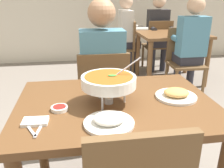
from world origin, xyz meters
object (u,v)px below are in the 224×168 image
(appetizer_plate, at_px, (176,94))
(dining_table_far, at_px, (172,42))
(dining_table_main, at_px, (116,121))
(patron_bg_left, at_px, (128,30))
(diner_main, at_px, (102,68))
(sauce_dish, at_px, (60,108))
(chair_diner_main, at_px, (103,94))
(patron_bg_middle, at_px, (158,29))
(chair_bg_middle, at_px, (158,43))
(chair_bg_left, at_px, (127,44))
(rice_plate, at_px, (109,121))
(patron_bg_right, at_px, (190,42))
(chair_bg_right, at_px, (184,57))
(curry_bowl, at_px, (109,82))

(appetizer_plate, relative_size, dining_table_far, 0.24)
(dining_table_main, bearing_deg, patron_bg_left, 76.48)
(diner_main, distance_m, sauce_dish, 0.85)
(chair_diner_main, xyz_separation_m, patron_bg_middle, (1.23, 2.18, 0.24))
(dining_table_main, distance_m, chair_bg_middle, 3.07)
(diner_main, distance_m, chair_bg_left, 2.20)
(rice_plate, relative_size, patron_bg_middle, 0.18)
(rice_plate, xyz_separation_m, patron_bg_right, (1.35, 1.94, -0.04))
(patron_bg_left, bearing_deg, rice_plate, -103.79)
(diner_main, xyz_separation_m, rice_plate, (-0.07, -0.97, 0.04))
(sauce_dish, height_order, chair_bg_right, chair_bg_right)
(patron_bg_right, bearing_deg, dining_table_far, 91.70)
(diner_main, relative_size, sauce_dish, 14.56)
(rice_plate, bearing_deg, diner_main, 85.61)
(rice_plate, bearing_deg, chair_diner_main, 85.45)
(dining_table_main, xyz_separation_m, chair_bg_middle, (1.23, 2.81, -0.13))
(chair_bg_middle, distance_m, chair_bg_right, 1.02)
(patron_bg_right, bearing_deg, diner_main, -142.55)
(patron_bg_right, bearing_deg, patron_bg_middle, 91.81)
(chair_diner_main, relative_size, patron_bg_middle, 0.69)
(dining_table_far, bearing_deg, chair_bg_right, -91.08)
(curry_bowl, xyz_separation_m, chair_bg_right, (1.29, 1.81, -0.38))
(appetizer_plate, height_order, dining_table_far, appetizer_plate)
(dining_table_main, relative_size, rice_plate, 4.67)
(patron_bg_right, bearing_deg, chair_bg_middle, 92.23)
(dining_table_main, xyz_separation_m, dining_table_far, (1.25, 2.27, -0.01))
(diner_main, bearing_deg, chair_bg_left, 72.30)
(rice_plate, distance_m, patron_bg_right, 2.36)
(patron_bg_middle, bearing_deg, curry_bowl, -113.90)
(dining_table_main, relative_size, chair_diner_main, 1.24)
(chair_diner_main, relative_size, chair_bg_left, 1.00)
(patron_bg_middle, distance_m, patron_bg_right, 1.17)
(patron_bg_middle, xyz_separation_m, patron_bg_right, (0.04, -1.17, 0.00))
(sauce_dish, relative_size, chair_bg_middle, 0.10)
(diner_main, height_order, curry_bowl, diner_main)
(curry_bowl, xyz_separation_m, patron_bg_middle, (1.28, 2.88, -0.15))
(patron_bg_middle, bearing_deg, dining_table_main, -113.29)
(diner_main, distance_m, chair_bg_right, 1.66)
(dining_table_main, relative_size, appetizer_plate, 4.67)
(diner_main, xyz_separation_m, patron_bg_middle, (1.23, 2.14, 0.00))
(appetizer_plate, bearing_deg, sauce_dish, -174.78)
(chair_bg_right, xyz_separation_m, patron_bg_middle, (-0.01, 1.08, 0.24))
(appetizer_plate, bearing_deg, chair_bg_middle, 72.85)
(rice_plate, height_order, patron_bg_middle, patron_bg_middle)
(sauce_dish, bearing_deg, dining_table_main, 11.04)
(chair_diner_main, xyz_separation_m, diner_main, (0.00, 0.03, 0.24))
(dining_table_far, bearing_deg, chair_bg_middle, 92.78)
(appetizer_plate, distance_m, chair_bg_middle, 2.95)
(chair_diner_main, bearing_deg, dining_table_far, 51.56)
(diner_main, relative_size, patron_bg_left, 1.00)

